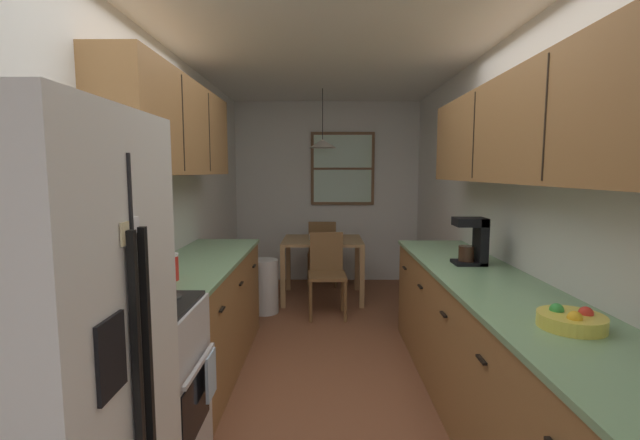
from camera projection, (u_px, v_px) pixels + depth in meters
ground_plane at (329, 354)px, 3.76m from camera, size 12.00×12.00×0.00m
wall_left at (168, 207)px, 3.63m from camera, size 0.10×9.00×2.55m
wall_right at (492, 207)px, 3.61m from camera, size 0.10×9.00×2.55m
wall_back at (327, 192)px, 6.25m from camera, size 4.40×0.10×2.55m
ceiling_slab at (329, 43)px, 3.47m from camera, size 4.40×9.00×0.08m
refrigerator at (35, 387)px, 1.39m from camera, size 0.69×0.77×1.77m
stove_range at (131, 395)px, 2.14m from camera, size 0.66×0.62×1.10m
microwave_over_range at (95, 147)px, 2.01m from camera, size 0.39×0.62×0.32m
counter_left at (202, 314)px, 3.41m from camera, size 0.64×1.93×0.90m
upper_cabinets_left at (176, 128)px, 3.21m from camera, size 0.33×2.01×0.68m
counter_right at (493, 354)px, 2.68m from camera, size 0.64×3.24×0.90m
upper_cabinets_right at (531, 128)px, 2.48m from camera, size 0.33×2.92×0.63m
dining_table at (323, 248)px, 5.35m from camera, size 0.97×0.82×0.74m
dining_chair_near at (327, 270)px, 4.75m from camera, size 0.42×0.42×0.90m
dining_chair_far at (323, 250)px, 5.98m from camera, size 0.41×0.41×0.90m
pendant_light at (323, 144)px, 5.21m from camera, size 0.33×0.33×0.70m
back_window at (343, 169)px, 6.14m from camera, size 0.90×0.05×1.02m
trash_bin at (265, 286)px, 4.83m from camera, size 0.30×0.30×0.60m
storage_canister at (169, 267)px, 2.68m from camera, size 0.12×0.12×0.17m
dish_towel at (211, 375)px, 2.29m from camera, size 0.02×0.16×0.24m
coffee_maker at (474, 240)px, 3.13m from camera, size 0.22×0.18×0.34m
fruit_bowl at (571, 320)px, 1.86m from camera, size 0.27×0.27×0.09m
table_serving_bowl at (317, 237)px, 5.32m from camera, size 0.21×0.21×0.06m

